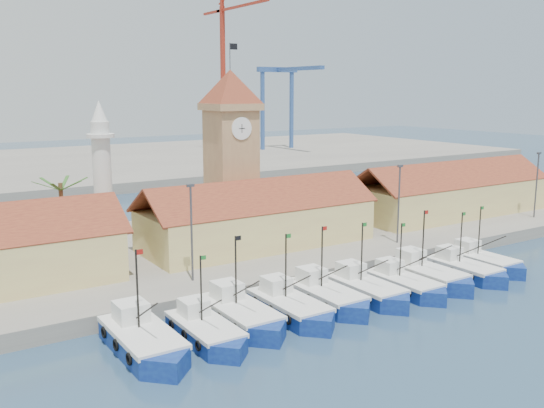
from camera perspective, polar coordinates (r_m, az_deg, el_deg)
ground at (r=54.43m, az=9.93°, el=-9.74°), size 400.00×400.00×0.00m
quay at (r=72.75m, az=-3.00°, el=-3.73°), size 140.00×32.00×1.50m
terminal at (r=152.29m, az=-19.41°, el=3.36°), size 240.00×80.00×2.00m
boat_0 at (r=45.91m, az=-11.92°, el=-12.67°), size 3.87×10.61×8.02m
boat_1 at (r=47.16m, az=-6.14°, el=-11.99°), size 3.37×9.22×6.98m
boat_2 at (r=49.93m, az=-2.84°, el=-10.52°), size 3.73×10.21×7.73m
boat_3 at (r=51.60m, az=1.87°, el=-9.83°), size 3.60×9.85×7.45m
boat_4 at (r=54.38m, az=5.25°, el=-8.78°), size 3.60×9.87×7.47m
boat_5 at (r=56.58m, az=8.96°, el=-8.09°), size 3.57×9.77×7.39m
boat_6 at (r=58.90m, az=12.48°, el=-7.50°), size 3.35×9.19×6.95m
boat_7 at (r=62.00m, az=14.52°, el=-6.60°), size 3.70×10.13×7.67m
boat_8 at (r=65.14m, az=17.78°, el=-5.99°), size 3.40×9.30×7.04m
boat_9 at (r=68.68m, az=19.33°, el=-5.23°), size 3.42×9.36×7.09m
hall_center at (r=68.65m, az=-1.35°, el=-1.82°), size 27.04×10.13×7.61m
hall_right at (r=89.34m, az=16.41°, el=0.67°), size 31.20×10.13×7.61m
clock_tower at (r=72.53m, az=-3.87°, el=5.21°), size 5.80×5.80×22.70m
minaret at (r=68.75m, az=-15.68°, el=2.67°), size 3.00×3.00×16.30m
palm_tree at (r=66.11m, az=-19.14°, el=-0.90°), size 5.60×5.03×8.39m
lamp_posts at (r=61.89m, az=2.92°, el=-0.86°), size 80.70×0.25×9.03m
crane_red_right at (r=160.66m, az=-4.43°, el=13.51°), size 1.00×32.03×44.85m
gantry at (r=173.47m, az=1.12°, el=11.09°), size 13.00×22.00×23.20m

